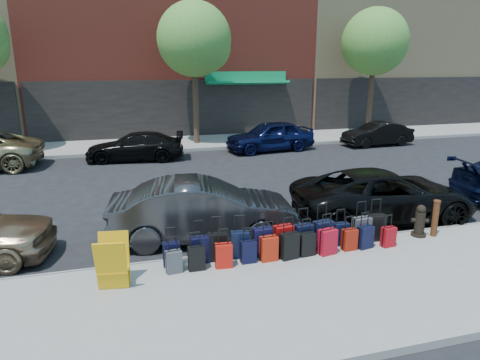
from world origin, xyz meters
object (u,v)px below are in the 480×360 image
object	(u,v)px
car_far_2	(270,136)
car_far_3	(377,134)
tree_center	(197,41)
display_rack	(113,263)
tree_right	(377,44)
fire_hydrant	(420,222)
suitcase_front_5	(283,239)
car_near_2	(384,195)
car_far_1	(135,147)
bollard	(435,218)
car_near_1	(204,211)

from	to	relation	value
car_far_2	car_far_3	size ratio (longest dim) A/B	1.17
tree_center	display_rack	world-z (taller)	tree_center
tree_right	fire_hydrant	bearing A→B (deg)	-117.68
fire_hydrant	car_far_3	world-z (taller)	car_far_3
tree_right	display_rack	bearing A→B (deg)	-134.97
suitcase_front_5	car_near_2	distance (m)	4.05
suitcase_front_5	car_far_1	size ratio (longest dim) A/B	0.24
tree_right	suitcase_front_5	xyz separation A→B (m)	(-11.15, -14.31, -4.94)
car_near_2	car_far_1	distance (m)	11.78
tree_center	car_near_2	xyz separation A→B (m)	(3.04, -12.66, -4.69)
tree_center	car_far_1	size ratio (longest dim) A/B	1.65
bollard	car_far_3	size ratio (longest dim) A/B	0.24
fire_hydrant	display_rack	size ratio (longest dim) A/B	0.78
fire_hydrant	car_near_1	size ratio (longest dim) A/B	0.17
tree_right	car_far_3	xyz separation A→B (m)	(-1.23, -2.66, -4.78)
car_far_1	car_far_3	size ratio (longest dim) A/B	1.15
tree_center	suitcase_front_5	size ratio (longest dim) A/B	6.97
suitcase_front_5	bollard	world-z (taller)	suitcase_front_5
car_far_1	car_far_2	bearing A→B (deg)	100.98
tree_center	car_far_1	distance (m)	6.57
tree_right	car_near_2	distance (m)	15.43
suitcase_front_5	car_far_3	bearing A→B (deg)	40.99
bollard	car_far_1	bearing A→B (deg)	120.66
display_rack	car_near_1	xyz separation A→B (m)	(2.19, 2.17, 0.11)
tree_center	tree_right	distance (m)	10.50
tree_right	car_near_2	world-z (taller)	tree_right
tree_right	bollard	distance (m)	16.79
tree_center	fire_hydrant	xyz separation A→B (m)	(2.99, -14.31, -4.89)
car_near_1	car_far_3	xyz separation A→B (m)	(11.46, 10.07, -0.14)
tree_right	display_rack	world-z (taller)	tree_right
suitcase_front_5	car_far_2	xyz separation A→B (m)	(3.84, 11.84, 0.29)
tree_right	car_near_2	bearing A→B (deg)	-120.53
fire_hydrant	car_far_3	distance (m)	13.23
car_near_1	tree_right	bearing A→B (deg)	-37.83
fire_hydrant	bollard	size ratio (longest dim) A/B	0.87
bollard	car_far_1	xyz separation A→B (m)	(-6.85, 11.56, 0.01)
car_far_1	car_far_2	distance (m)	6.70
display_rack	suitcase_front_5	bearing A→B (deg)	17.17
car_far_2	suitcase_front_5	bearing A→B (deg)	-25.30
tree_center	tree_right	size ratio (longest dim) A/B	1.00
tree_right	car_far_2	size ratio (longest dim) A/B	1.62
suitcase_front_5	display_rack	size ratio (longest dim) A/B	1.00
fire_hydrant	car_far_1	xyz separation A→B (m)	(-6.49, 11.45, 0.12)
car_near_2	car_far_3	size ratio (longest dim) A/B	1.35
fire_hydrant	display_rack	xyz separation A→B (m)	(-7.37, -0.59, 0.14)
car_near_2	suitcase_front_5	bearing A→B (deg)	119.46
fire_hydrant	car_near_1	xyz separation A→B (m)	(-5.18, 1.58, 0.25)
tree_right	car_near_1	xyz separation A→B (m)	(-12.69, -12.73, -4.64)
tree_center	car_near_1	bearing A→B (deg)	-99.77
suitcase_front_5	car_near_2	bearing A→B (deg)	15.53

